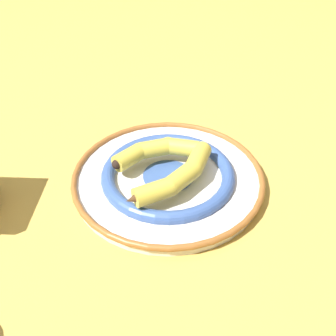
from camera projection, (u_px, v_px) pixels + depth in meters
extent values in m
plane|color=gold|center=(149.00, 178.00, 0.75)|extent=(2.80, 2.80, 0.00)
cylinder|color=white|center=(168.00, 180.00, 0.74)|extent=(0.35, 0.35, 0.02)
torus|color=#385699|center=(168.00, 175.00, 0.73)|extent=(0.25, 0.25, 0.03)
cylinder|color=#385699|center=(168.00, 176.00, 0.73)|extent=(0.09, 0.09, 0.00)
torus|color=#995B28|center=(168.00, 175.00, 0.73)|extent=(0.36, 0.36, 0.01)
cylinder|color=gold|center=(183.00, 148.00, 0.75)|extent=(0.06, 0.07, 0.03)
cylinder|color=gold|center=(155.00, 148.00, 0.74)|extent=(0.07, 0.06, 0.03)
cylinder|color=gold|center=(129.00, 158.00, 0.72)|extent=(0.06, 0.03, 0.03)
sphere|color=gold|center=(169.00, 146.00, 0.75)|extent=(0.03, 0.03, 0.03)
sphere|color=gold|center=(140.00, 151.00, 0.74)|extent=(0.03, 0.03, 0.03)
cone|color=#472D19|center=(198.00, 149.00, 0.74)|extent=(0.04, 0.04, 0.02)
sphere|color=black|center=(117.00, 164.00, 0.71)|extent=(0.02, 0.02, 0.02)
cylinder|color=gold|center=(153.00, 193.00, 0.65)|extent=(0.07, 0.05, 0.03)
cylinder|color=gold|center=(182.00, 178.00, 0.68)|extent=(0.06, 0.04, 0.03)
cylinder|color=gold|center=(198.00, 159.00, 0.72)|extent=(0.07, 0.06, 0.03)
sphere|color=gold|center=(170.00, 187.00, 0.66)|extent=(0.03, 0.03, 0.03)
sphere|color=gold|center=(193.00, 169.00, 0.69)|extent=(0.03, 0.03, 0.03)
cone|color=#472D19|center=(135.00, 198.00, 0.64)|extent=(0.04, 0.03, 0.03)
sphere|color=black|center=(203.00, 149.00, 0.74)|extent=(0.02, 0.02, 0.02)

